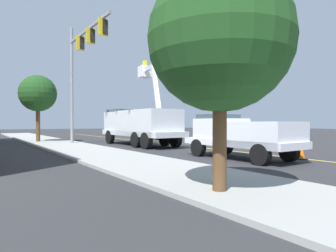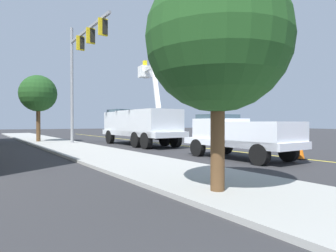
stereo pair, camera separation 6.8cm
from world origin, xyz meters
TOP-DOWN VIEW (x-y plane):
  - ground at (0.00, 0.00)m, footprint 120.00×120.00m
  - sidewalk_far_side at (-1.07, 7.03)m, footprint 59.86×12.57m
  - lane_centre_stripe at (0.00, 0.00)m, footprint 49.46×7.67m
  - utility_bucket_truck at (1.32, 2.55)m, footprint 8.48×3.70m
  - service_pickup_truck at (-8.22, 1.13)m, footprint 5.85×2.92m
  - passing_minivan at (8.59, -1.80)m, footprint 5.03×2.60m
  - traffic_cone_leading at (-9.55, -1.19)m, footprint 0.40×0.40m
  - traffic_cone_mid_front at (5.76, 1.63)m, footprint 0.40×0.40m
  - traffic_signal_mast at (2.23, 6.50)m, footprint 7.38×1.34m
  - street_tree_left at (-13.29, 5.98)m, footprint 3.29×3.29m
  - street_tree_right at (7.21, 9.14)m, footprint 2.95×2.95m

SIDE VIEW (x-z plane):
  - ground at x=0.00m, z-range 0.00..0.00m
  - lane_centre_stripe at x=0.00m, z-range 0.00..0.01m
  - sidewalk_far_side at x=-1.07m, z-range 0.00..0.12m
  - traffic_cone_mid_front at x=5.76m, z-range -0.01..0.73m
  - traffic_cone_leading at x=-9.55m, z-range -0.01..0.82m
  - passing_minivan at x=8.59m, z-range 0.13..1.82m
  - service_pickup_truck at x=-8.22m, z-range 0.09..2.15m
  - utility_bucket_truck at x=1.32m, z-range -1.72..4.94m
  - street_tree_left at x=-13.29m, z-range 0.93..6.12m
  - street_tree_right at x=7.21m, z-range 1.25..6.75m
  - traffic_signal_mast at x=2.23m, z-range 1.68..10.54m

